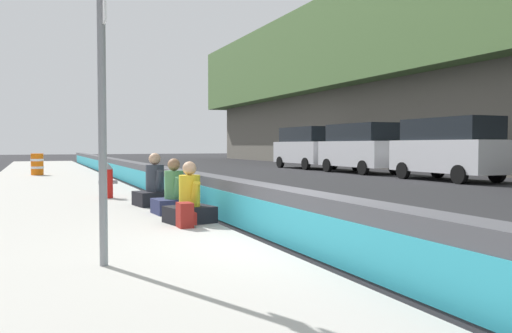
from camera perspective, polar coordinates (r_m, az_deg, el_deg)
The scene contains 13 objects.
ground_plane at distance 7.28m, azimuth 4.45°, elevation -9.26°, with size 160.00×160.00×0.00m, color #232326.
sidewalk_strip at distance 6.51m, azimuth -17.09°, elevation -10.12°, with size 80.00×4.40×0.14m, color #A8A59E.
jersey_barrier at distance 7.20m, azimuth 4.43°, elevation -5.96°, with size 76.00×0.45×0.85m.
route_sign_post at distance 6.00m, azimuth -16.37°, elevation 9.41°, with size 0.44×0.09×3.60m.
fire_hydrant at distance 13.59m, azimuth -15.79°, elevation -1.43°, with size 0.26×0.46×0.88m.
seated_person_foreground at distance 9.02m, azimuth -7.22°, elevation -4.01°, with size 0.77×0.86×1.05m.
seated_person_middle at distance 10.28m, azimuth -8.90°, elevation -3.21°, with size 0.70×0.81×1.07m.
seated_person_rear at distance 11.71m, azimuth -10.92°, elevation -2.41°, with size 0.82×0.92×1.15m.
backpack at distance 8.53m, azimuth -7.66°, elevation -5.28°, with size 0.32×0.28×0.40m.
construction_barrel at distance 24.99m, azimuth -22.68°, elevation 0.24°, with size 0.54×0.54×0.95m.
parked_car_third at distance 22.79m, azimuth 20.18°, elevation 1.93°, with size 5.11×2.12×2.56m.
parked_car_fourth at distance 27.71m, azimuth 11.26°, elevation 2.08°, with size 5.13×2.17×2.56m.
parked_car_midline at distance 32.60m, azimuth 5.48°, elevation 2.15°, with size 5.16×2.22×2.56m.
Camera 1 is at (-6.33, 3.28, 1.47)m, focal length 36.82 mm.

